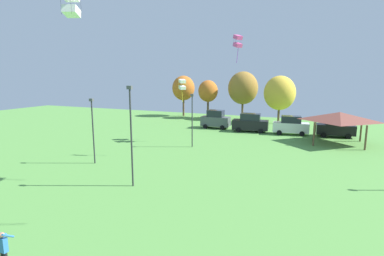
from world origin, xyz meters
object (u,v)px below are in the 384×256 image
at_px(parked_car_third_from_left, 291,125).
at_px(treeline_tree_0, 183,88).
at_px(person_standing_near_foreground, 3,249).
at_px(parked_car_second_from_left, 250,123).
at_px(kite_flying_8, 182,84).
at_px(light_post_0, 192,117).
at_px(parked_car_leftmost, 216,119).
at_px(treeline_tree_2, 243,88).
at_px(park_pavilion, 340,117).
at_px(kite_flying_4, 71,3).
at_px(parked_car_rightmost_in_row, 335,127).
at_px(light_post_1, 131,131).
at_px(kite_flying_5, 238,41).
at_px(treeline_tree_1, 208,91).
at_px(light_post_3, 93,127).
at_px(treeline_tree_3, 280,93).

height_order(parked_car_third_from_left, treeline_tree_0, treeline_tree_0).
distance_m(person_standing_near_foreground, parked_car_second_from_left, 33.58).
bearing_deg(parked_car_third_from_left, kite_flying_8, -149.11).
bearing_deg(light_post_0, parked_car_third_from_left, 51.81).
xyz_separation_m(parked_car_leftmost, treeline_tree_2, (1.31, 10.68, 4.19)).
height_order(park_pavilion, treeline_tree_0, treeline_tree_0).
xyz_separation_m(kite_flying_4, parked_car_rightmost_in_row, (26.16, 16.36, -13.77)).
height_order(parked_car_leftmost, light_post_1, light_post_1).
bearing_deg(parked_car_second_from_left, kite_flying_8, -132.29).
xyz_separation_m(kite_flying_5, park_pavilion, (10.91, 3.79, -8.28)).
height_order(person_standing_near_foreground, treeline_tree_1, treeline_tree_1).
distance_m(light_post_3, treeline_tree_1, 30.91).
bearing_deg(treeline_tree_2, light_post_1, -88.32).
height_order(parked_car_third_from_left, treeline_tree_3, treeline_tree_3).
height_order(parked_car_second_from_left, treeline_tree_1, treeline_tree_1).
height_order(parked_car_leftmost, treeline_tree_3, treeline_tree_3).
bearing_deg(treeline_tree_3, treeline_tree_1, 173.78).
bearing_deg(kite_flying_4, light_post_3, -37.53).
height_order(person_standing_near_foreground, light_post_0, light_post_0).
relative_size(parked_car_third_from_left, light_post_1, 0.67).
relative_size(person_standing_near_foreground, kite_flying_5, 0.54).
relative_size(parked_car_second_from_left, park_pavilion, 0.77).
xyz_separation_m(light_post_3, treeline_tree_0, (-6.13, 31.61, 2.02)).
bearing_deg(parked_car_rightmost_in_row, treeline_tree_2, 137.81).
height_order(parked_car_third_from_left, park_pavilion, park_pavilion).
bearing_deg(parked_car_third_from_left, treeline_tree_0, 146.15).
relative_size(kite_flying_5, parked_car_leftmost, 0.74).
distance_m(parked_car_rightmost_in_row, light_post_1, 28.14).
relative_size(parked_car_leftmost, light_post_1, 0.60).
xyz_separation_m(light_post_3, treeline_tree_2, (5.24, 31.88, 2.23)).
bearing_deg(treeline_tree_1, treeline_tree_0, 171.84).
relative_size(treeline_tree_0, treeline_tree_2, 0.91).
height_order(light_post_1, light_post_3, light_post_1).
xyz_separation_m(parked_car_third_from_left, treeline_tree_2, (-9.29, 11.30, 4.28)).
height_order(parked_car_rightmost_in_row, light_post_3, light_post_3).
bearing_deg(parked_car_third_from_left, light_post_0, -133.93).
height_order(kite_flying_4, parked_car_second_from_left, kite_flying_4).
bearing_deg(parked_car_second_from_left, treeline_tree_0, 138.25).
bearing_deg(kite_flying_4, kite_flying_8, 37.46).
height_order(kite_flying_5, parked_car_rightmost_in_row, kite_flying_5).
bearing_deg(light_post_0, kite_flying_8, 130.87).
height_order(kite_flying_8, parked_car_third_from_left, kite_flying_8).
height_order(kite_flying_8, park_pavilion, kite_flying_8).
bearing_deg(treeline_tree_0, treeline_tree_1, -8.16).
bearing_deg(light_post_3, treeline_tree_3, 68.21).
bearing_deg(kite_flying_4, light_post_0, 19.53).
bearing_deg(treeline_tree_3, light_post_3, -111.79).
relative_size(kite_flying_8, treeline_tree_0, 0.35).
xyz_separation_m(parked_car_leftmost, park_pavilion, (16.05, -4.03, 1.79)).
bearing_deg(treeline_tree_3, light_post_1, -99.56).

